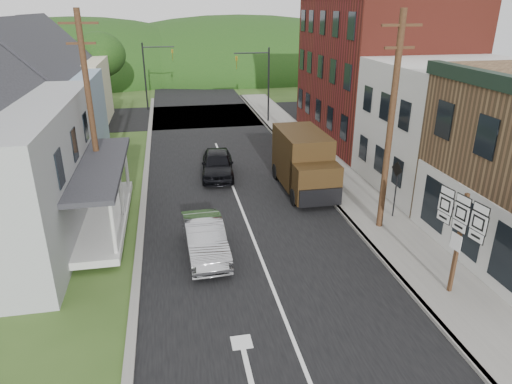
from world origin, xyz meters
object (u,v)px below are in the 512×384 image
route_sign_cluster (459,230)px  warning_sign (396,182)px  delivery_van (304,162)px  dark_sedan (217,164)px  silver_sedan (205,239)px

route_sign_cluster → warning_sign: (0.86, 5.83, -0.62)m
delivery_van → route_sign_cluster: (2.13, -10.04, 0.91)m
dark_sedan → warning_sign: warning_sign is taller
silver_sedan → warning_sign: (8.66, 1.61, 1.14)m
delivery_van → route_sign_cluster: bearing=-78.3°
route_sign_cluster → delivery_van: bearing=93.3°
warning_sign → route_sign_cluster: bearing=-108.5°
route_sign_cluster → warning_sign: route_sign_cluster is taller
dark_sedan → silver_sedan: bearing=-94.1°
silver_sedan → delivery_van: (5.67, 5.82, 0.84)m
dark_sedan → route_sign_cluster: size_ratio=1.22×
silver_sedan → route_sign_cluster: 9.04m
silver_sedan → dark_sedan: bearing=77.8°
dark_sedan → warning_sign: 10.17m
dark_sedan → delivery_van: bearing=-29.2°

